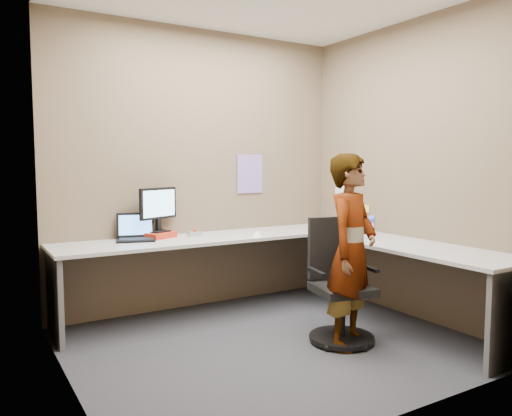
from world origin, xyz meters
TOP-DOWN VIEW (x-y plane):
  - ground at (0.00, 0.00)m, footprint 3.00×3.00m
  - wall_back at (0.00, 1.30)m, footprint 3.00×0.00m
  - wall_right at (1.50, 0.00)m, footprint 0.00×2.70m
  - wall_left at (-1.50, 0.00)m, footprint 0.00×2.70m
  - desk at (0.44, 0.39)m, footprint 2.98×2.58m
  - paper_ream at (-0.50, 1.14)m, footprint 0.32×0.29m
  - monitor at (-0.50, 1.15)m, footprint 0.40×0.21m
  - laptop at (-0.72, 1.12)m, footprint 0.39×0.36m
  - trackball_mouse at (-0.18, 1.07)m, footprint 0.12×0.08m
  - origami at (0.31, 0.75)m, footprint 0.10×0.10m
  - stapler at (1.33, 0.36)m, footprint 0.15×0.04m
  - flower at (1.10, 0.08)m, footprint 0.07×0.07m
  - calendar_purple at (0.55, 1.29)m, footprint 0.30×0.01m
  - calendar_white at (1.49, 0.90)m, footprint 0.01×0.28m
  - sticky_note_a at (1.49, 0.55)m, footprint 0.01×0.07m
  - sticky_note_b at (1.49, 0.60)m, footprint 0.01×0.07m
  - sticky_note_c at (1.49, 0.48)m, footprint 0.01×0.07m
  - sticky_note_d at (1.49, 0.70)m, footprint 0.01×0.07m
  - office_chair at (0.50, -0.20)m, footprint 0.54×0.52m
  - person at (0.49, -0.34)m, footprint 0.64×0.55m

SIDE VIEW (x-z plane):
  - ground at x=0.00m, z-range 0.00..0.00m
  - office_chair at x=0.50m, z-range -0.09..0.87m
  - desk at x=0.44m, z-range 0.22..0.95m
  - person at x=0.49m, z-range 0.00..1.48m
  - trackball_mouse at x=-0.18m, z-range 0.72..0.79m
  - paper_ream at x=-0.50m, z-range 0.73..0.78m
  - stapler at x=1.33m, z-range 0.73..0.78m
  - origami at x=0.31m, z-range 0.73..0.79m
  - laptop at x=-0.72m, z-range 0.67..0.91m
  - sticky_note_c at x=1.49m, z-range 0.76..0.84m
  - sticky_note_b at x=1.49m, z-range 0.78..0.86m
  - flower at x=1.10m, z-range 0.77..0.98m
  - sticky_note_d at x=1.49m, z-range 0.88..0.96m
  - sticky_note_a at x=1.49m, z-range 0.91..0.99m
  - monitor at x=-0.50m, z-range 0.82..1.22m
  - calendar_white at x=1.49m, z-range 1.06..1.44m
  - calendar_purple at x=0.55m, z-range 1.10..1.50m
  - wall_back at x=0.00m, z-range -0.15..2.85m
  - wall_right at x=1.50m, z-range 0.00..2.70m
  - wall_left at x=-1.50m, z-range 0.00..2.70m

